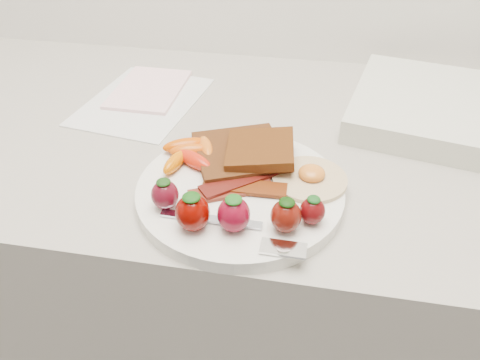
# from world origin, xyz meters

# --- Properties ---
(counter) EXTENTS (2.00, 0.60, 0.90)m
(counter) POSITION_xyz_m (0.00, 1.70, 0.45)
(counter) COLOR gray
(counter) RESTS_ON ground
(plate) EXTENTS (0.27, 0.27, 0.02)m
(plate) POSITION_xyz_m (-0.00, 1.53, 0.91)
(plate) COLOR white
(plate) RESTS_ON counter
(toast_lower) EXTENTS (0.16, 0.16, 0.01)m
(toast_lower) POSITION_xyz_m (-0.02, 1.60, 0.93)
(toast_lower) COLOR black
(toast_lower) RESTS_ON plate
(toast_upper) EXTENTS (0.10, 0.10, 0.02)m
(toast_upper) POSITION_xyz_m (0.01, 1.59, 0.94)
(toast_upper) COLOR #42230C
(toast_upper) RESTS_ON toast_lower
(fried_egg) EXTENTS (0.11, 0.11, 0.02)m
(fried_egg) POSITION_xyz_m (0.09, 1.56, 0.92)
(fried_egg) COLOR beige
(fried_egg) RESTS_ON plate
(bacon_strips) EXTENTS (0.13, 0.10, 0.01)m
(bacon_strips) POSITION_xyz_m (-0.00, 1.53, 0.92)
(bacon_strips) COLOR #4A1210
(bacon_strips) RESTS_ON plate
(baby_carrots) EXTENTS (0.09, 0.10, 0.02)m
(baby_carrots) POSITION_xyz_m (-0.08, 1.58, 0.93)
(baby_carrots) COLOR #D35109
(baby_carrots) RESTS_ON plate
(strawberries) EXTENTS (0.21, 0.07, 0.05)m
(strawberries) POSITION_xyz_m (-0.00, 1.46, 0.94)
(strawberries) COLOR #530B18
(strawberries) RESTS_ON plate
(fork) EXTENTS (0.18, 0.05, 0.00)m
(fork) POSITION_xyz_m (0.02, 1.45, 0.92)
(fork) COLOR silver
(fork) RESTS_ON plate
(paper_sheet) EXTENTS (0.21, 0.26, 0.00)m
(paper_sheet) POSITION_xyz_m (-0.22, 1.76, 0.90)
(paper_sheet) COLOR silver
(paper_sheet) RESTS_ON counter
(notepad) EXTENTS (0.12, 0.17, 0.01)m
(notepad) POSITION_xyz_m (-0.22, 1.80, 0.91)
(notepad) COLOR #FFCBCF
(notepad) RESTS_ON paper_sheet
(appliance) EXTENTS (0.39, 0.34, 0.04)m
(appliance) POSITION_xyz_m (0.32, 1.79, 0.92)
(appliance) COLOR beige
(appliance) RESTS_ON counter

